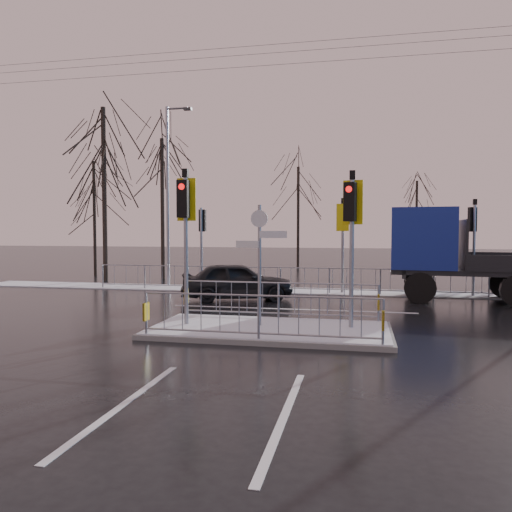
% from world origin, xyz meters
% --- Properties ---
extents(ground, '(120.00, 120.00, 0.00)m').
position_xyz_m(ground, '(0.00, 0.00, 0.00)').
color(ground, black).
rests_on(ground, ground).
extents(snow_verge, '(30.00, 2.00, 0.04)m').
position_xyz_m(snow_verge, '(0.00, 8.60, 0.02)').
color(snow_verge, silver).
rests_on(snow_verge, ground).
extents(lane_markings, '(8.00, 11.38, 0.01)m').
position_xyz_m(lane_markings, '(0.00, -0.33, 0.00)').
color(lane_markings, silver).
rests_on(lane_markings, ground).
extents(traffic_island, '(6.00, 3.04, 4.15)m').
position_xyz_m(traffic_island, '(-0.01, 0.01, 0.39)').
color(traffic_island, '#62625E').
rests_on(traffic_island, ground).
extents(far_kerb_fixtures, '(18.00, 0.65, 3.83)m').
position_xyz_m(far_kerb_fixtures, '(0.29, 8.09, 1.02)').
color(far_kerb_fixtures, gray).
rests_on(far_kerb_fixtures, ground).
extents(car_far_lane, '(4.42, 2.82, 1.40)m').
position_xyz_m(car_far_lane, '(-2.21, 5.54, 0.70)').
color(car_far_lane, black).
rests_on(car_far_lane, ground).
extents(flatbed_truck, '(7.50, 3.26, 3.38)m').
position_xyz_m(flatbed_truck, '(5.53, 7.12, 1.80)').
color(flatbed_truck, black).
rests_on(flatbed_truck, ground).
extents(tree_near_a, '(4.75, 4.75, 8.97)m').
position_xyz_m(tree_near_a, '(-10.50, 11.00, 6.11)').
color(tree_near_a, black).
rests_on(tree_near_a, ground).
extents(tree_near_b, '(4.00, 4.00, 7.55)m').
position_xyz_m(tree_near_b, '(-8.00, 12.50, 5.15)').
color(tree_near_b, black).
rests_on(tree_near_b, ground).
extents(tree_near_c, '(3.50, 3.50, 6.61)m').
position_xyz_m(tree_near_c, '(-12.50, 13.50, 4.50)').
color(tree_near_c, black).
rests_on(tree_near_c, ground).
extents(tree_far_a, '(3.75, 3.75, 7.08)m').
position_xyz_m(tree_far_a, '(-2.00, 22.00, 4.82)').
color(tree_far_a, black).
rests_on(tree_far_a, ground).
extents(tree_far_b, '(3.25, 3.25, 6.14)m').
position_xyz_m(tree_far_b, '(6.00, 24.00, 4.18)').
color(tree_far_b, black).
rests_on(tree_far_b, ground).
extents(street_lamp_left, '(1.25, 0.18, 8.20)m').
position_xyz_m(street_lamp_left, '(-6.43, 9.50, 4.49)').
color(street_lamp_left, gray).
rests_on(street_lamp_left, ground).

